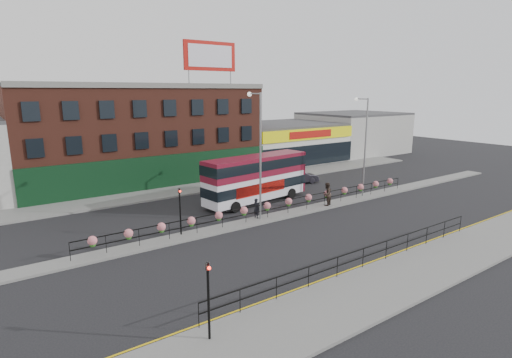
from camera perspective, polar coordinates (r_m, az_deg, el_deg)
ground at (r=31.35m, az=3.16°, el=-5.44°), size 120.00×120.00×0.00m
south_pavement at (r=23.73m, az=21.74°, el=-12.22°), size 60.00×4.00×0.15m
north_pavement at (r=41.08m, az=-7.21°, el=-1.08°), size 60.00×4.00×0.15m
median at (r=31.33m, az=3.16°, el=-5.31°), size 60.00×1.60×0.15m
yellow_line_inner at (r=24.94m, az=17.27°, el=-10.82°), size 60.00×0.10×0.01m
yellow_line_outer at (r=24.84m, az=17.60°, el=-10.93°), size 60.00×0.10×0.01m
brick_building at (r=45.96m, az=-16.52°, el=6.33°), size 25.00×12.21×10.30m
supermarket at (r=55.81m, az=3.54°, el=5.25°), size 15.00×12.25×5.30m
warehouse_east at (r=65.96m, az=13.65°, el=6.48°), size 14.50×12.00×6.30m
billboard at (r=43.91m, az=-6.59°, el=17.03°), size 6.00×0.29×4.40m
median_railing at (r=31.04m, az=3.18°, el=-3.60°), size 30.04×0.56×1.23m
south_railing at (r=22.89m, az=15.09°, el=-10.23°), size 20.04×0.05×1.12m
double_decker_bus at (r=34.81m, az=0.09°, el=0.71°), size 10.44×3.64×4.13m
car at (r=42.75m, az=6.25°, el=0.29°), size 3.58×4.80×1.33m
pedestrian_a at (r=30.41m, az=0.06°, el=-4.18°), size 0.67×0.54×1.53m
pedestrian_b at (r=34.16m, az=10.08°, el=-2.12°), size 1.47×1.41×1.97m
lamp_column_west at (r=29.30m, az=0.37°, el=4.81°), size 0.34×1.65×9.41m
lamp_column_east at (r=37.38m, az=15.14°, el=5.58°), size 0.32×1.56×8.90m
traffic_light_south at (r=15.73m, az=-6.85°, el=-14.69°), size 0.15×0.28×3.65m
traffic_light_median at (r=26.99m, az=-10.83°, el=-3.14°), size 0.15×0.28×3.65m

